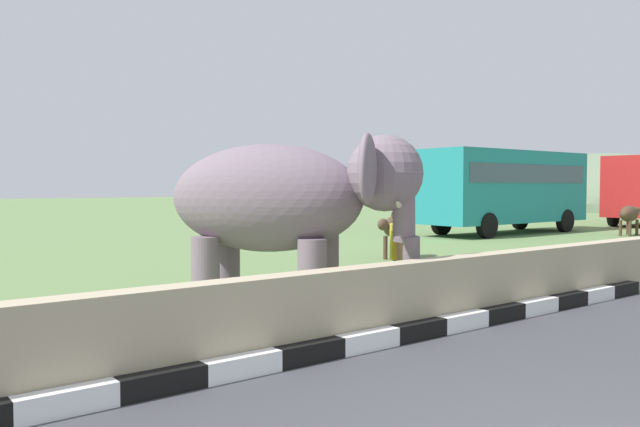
# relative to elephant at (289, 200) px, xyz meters

# --- Properties ---
(striped_curb) EXTENTS (16.20, 0.20, 0.24)m
(striped_curb) POSITION_rel_elephant_xyz_m (-1.86, -2.40, -1.69)
(striped_curb) COLOR white
(striped_curb) RESTS_ON ground_plane
(barrier_parapet) EXTENTS (28.00, 0.36, 1.00)m
(barrier_parapet) POSITION_rel_elephant_xyz_m (0.49, -2.10, -1.31)
(barrier_parapet) COLOR tan
(barrier_parapet) RESTS_ON ground_plane
(elephant) EXTENTS (3.71, 3.92, 2.80)m
(elephant) POSITION_rel_elephant_xyz_m (0.00, 0.00, 0.00)
(elephant) COLOR slate
(elephant) RESTS_ON ground_plane
(person_handler) EXTENTS (0.49, 0.57, 1.66)m
(person_handler) POSITION_rel_elephant_xyz_m (1.76, -0.64, -0.88)
(person_handler) COLOR navy
(person_handler) RESTS_ON ground_plane
(bus_teal) EXTENTS (8.65, 2.62, 3.50)m
(bus_teal) POSITION_rel_elephant_xyz_m (17.28, 8.42, 0.27)
(bus_teal) COLOR teal
(bus_teal) RESTS_ON ground_plane
(cow_near) EXTENTS (1.92, 1.04, 1.23)m
(cow_near) POSITION_rel_elephant_xyz_m (6.92, 4.53, -0.94)
(cow_near) COLOR #473323
(cow_near) RESTS_ON ground_plane
(cow_mid) EXTENTS (1.92, 0.83, 1.23)m
(cow_mid) POSITION_rel_elephant_xyz_m (20.29, 4.57, -0.94)
(cow_mid) COLOR #473323
(cow_mid) RESTS_ON ground_plane
(hill_east) EXTENTS (32.54, 26.03, 10.36)m
(hill_east) POSITION_rel_elephant_xyz_m (53.49, 23.91, -1.81)
(hill_east) COLOR slate
(hill_east) RESTS_ON ground_plane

